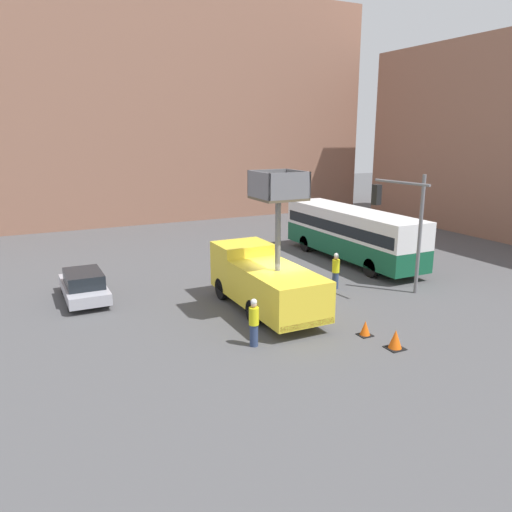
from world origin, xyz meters
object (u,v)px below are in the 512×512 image
(traffic_light_pole, at_px, (405,216))
(traffic_cone_mid_road, at_px, (395,340))
(city_bus, at_px, (351,231))
(parked_car_curbside, at_px, (84,285))
(utility_truck, at_px, (264,278))
(traffic_cone_near_truck, at_px, (365,329))
(road_worker_near_truck, at_px, (254,322))
(road_worker_directing, at_px, (336,271))

(traffic_light_pole, bearing_deg, traffic_cone_mid_road, -133.31)
(city_bus, relative_size, parked_car_curbside, 2.48)
(utility_truck, xyz_separation_m, traffic_cone_mid_road, (2.52, -5.84, -1.15))
(traffic_light_pole, bearing_deg, traffic_cone_near_truck, -145.78)
(utility_truck, distance_m, road_worker_near_truck, 3.95)
(traffic_light_pole, relative_size, parked_car_curbside, 1.31)
(utility_truck, bearing_deg, parked_car_curbside, 144.48)
(road_worker_directing, relative_size, traffic_cone_mid_road, 2.54)
(traffic_light_pole, xyz_separation_m, road_worker_near_truck, (-8.95, -2.02, -3.06))
(utility_truck, distance_m, parked_car_curbside, 8.77)
(utility_truck, xyz_separation_m, city_bus, (8.91, 5.57, 0.39))
(traffic_cone_near_truck, distance_m, parked_car_curbside, 13.32)
(road_worker_directing, height_order, parked_car_curbside, road_worker_directing)
(road_worker_near_truck, height_order, parked_car_curbside, road_worker_near_truck)
(road_worker_near_truck, height_order, traffic_cone_near_truck, road_worker_near_truck)
(traffic_light_pole, bearing_deg, utility_truck, 169.53)
(utility_truck, height_order, traffic_cone_mid_road, utility_truck)
(city_bus, bearing_deg, road_worker_directing, 136.83)
(traffic_cone_mid_road, relative_size, parked_car_curbside, 0.17)
(traffic_light_pole, bearing_deg, road_worker_directing, 128.98)
(traffic_light_pole, xyz_separation_m, road_worker_directing, (-2.05, 2.53, -3.05))
(traffic_cone_mid_road, bearing_deg, traffic_cone_near_truck, 98.74)
(road_worker_directing, xyz_separation_m, parked_car_curbside, (-11.89, 3.81, -0.21))
(traffic_light_pole, relative_size, traffic_cone_mid_road, 7.95)
(utility_truck, distance_m, traffic_light_pole, 7.38)
(utility_truck, height_order, traffic_cone_near_truck, utility_truck)
(utility_truck, xyz_separation_m, parked_car_curbside, (-7.11, 5.08, -0.77))
(road_worker_near_truck, bearing_deg, traffic_light_pole, -129.68)
(traffic_cone_near_truck, xyz_separation_m, parked_car_curbside, (-9.40, 9.43, 0.45))
(traffic_light_pole, distance_m, road_worker_directing, 4.46)
(city_bus, distance_m, road_worker_near_truck, 14.18)
(utility_truck, relative_size, traffic_cone_mid_road, 9.53)
(traffic_cone_near_truck, height_order, traffic_cone_mid_road, traffic_cone_mid_road)
(city_bus, bearing_deg, traffic_cone_near_truck, 146.94)
(utility_truck, relative_size, road_worker_near_truck, 3.78)
(traffic_cone_mid_road, xyz_separation_m, parked_car_curbside, (-9.63, 10.91, 0.38))
(city_bus, height_order, traffic_light_pole, traffic_light_pole)
(road_worker_directing, bearing_deg, traffic_light_pole, -27.38)
(city_bus, height_order, road_worker_near_truck, city_bus)
(road_worker_directing, bearing_deg, traffic_cone_mid_road, -84.03)
(city_bus, distance_m, road_worker_directing, 6.04)
(traffic_light_pole, relative_size, road_worker_near_truck, 3.15)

